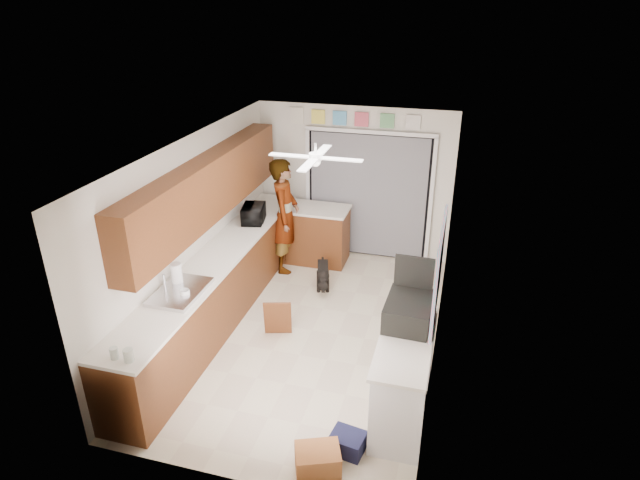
# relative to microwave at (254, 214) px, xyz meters

# --- Properties ---
(floor) EXTENTS (5.00, 5.00, 0.00)m
(floor) POSITION_rel_microwave_xyz_m (1.26, -1.20, -1.07)
(floor) COLOR beige
(floor) RESTS_ON ground
(ceiling) EXTENTS (5.00, 5.00, 0.00)m
(ceiling) POSITION_rel_microwave_xyz_m (1.26, -1.20, 1.43)
(ceiling) COLOR white
(ceiling) RESTS_ON ground
(wall_back) EXTENTS (3.20, 0.00, 3.20)m
(wall_back) POSITION_rel_microwave_xyz_m (1.26, 1.30, 0.18)
(wall_back) COLOR silver
(wall_back) RESTS_ON ground
(wall_front) EXTENTS (3.20, 0.00, 3.20)m
(wall_front) POSITION_rel_microwave_xyz_m (1.26, -3.70, 0.18)
(wall_front) COLOR silver
(wall_front) RESTS_ON ground
(wall_left) EXTENTS (0.00, 5.00, 5.00)m
(wall_left) POSITION_rel_microwave_xyz_m (-0.34, -1.20, 0.18)
(wall_left) COLOR silver
(wall_left) RESTS_ON ground
(wall_right) EXTENTS (0.00, 5.00, 5.00)m
(wall_right) POSITION_rel_microwave_xyz_m (2.86, -1.20, 0.18)
(wall_right) COLOR silver
(wall_right) RESTS_ON ground
(left_base_cabinets) EXTENTS (0.60, 4.80, 0.90)m
(left_base_cabinets) POSITION_rel_microwave_xyz_m (-0.04, -1.20, -0.62)
(left_base_cabinets) COLOR #612F17
(left_base_cabinets) RESTS_ON floor
(left_countertop) EXTENTS (0.62, 4.80, 0.04)m
(left_countertop) POSITION_rel_microwave_xyz_m (-0.03, -1.20, -0.15)
(left_countertop) COLOR white
(left_countertop) RESTS_ON left_base_cabinets
(upper_cabinets) EXTENTS (0.32, 4.00, 0.80)m
(upper_cabinets) POSITION_rel_microwave_xyz_m (-0.18, -1.00, 0.73)
(upper_cabinets) COLOR #612F17
(upper_cabinets) RESTS_ON wall_left
(sink_basin) EXTENTS (0.50, 0.76, 0.06)m
(sink_basin) POSITION_rel_microwave_xyz_m (-0.03, -2.20, -0.11)
(sink_basin) COLOR silver
(sink_basin) RESTS_ON left_countertop
(faucet) EXTENTS (0.03, 0.03, 0.22)m
(faucet) POSITION_rel_microwave_xyz_m (-0.22, -2.20, -0.02)
(faucet) COLOR silver
(faucet) RESTS_ON left_countertop
(peninsula_base) EXTENTS (1.00, 0.60, 0.90)m
(peninsula_base) POSITION_rel_microwave_xyz_m (0.76, 0.80, -0.62)
(peninsula_base) COLOR #612F17
(peninsula_base) RESTS_ON floor
(peninsula_top) EXTENTS (1.04, 0.64, 0.04)m
(peninsula_top) POSITION_rel_microwave_xyz_m (0.76, 0.80, -0.15)
(peninsula_top) COLOR white
(peninsula_top) RESTS_ON peninsula_base
(back_opening_recess) EXTENTS (2.00, 0.06, 2.10)m
(back_opening_recess) POSITION_rel_microwave_xyz_m (1.51, 1.27, -0.02)
(back_opening_recess) COLOR black
(back_opening_recess) RESTS_ON wall_back
(curtain_panel) EXTENTS (1.90, 0.03, 2.05)m
(curtain_panel) POSITION_rel_microwave_xyz_m (1.51, 1.23, -0.02)
(curtain_panel) COLOR gray
(curtain_panel) RESTS_ON wall_back
(door_trim_left) EXTENTS (0.06, 0.04, 2.10)m
(door_trim_left) POSITION_rel_microwave_xyz_m (0.49, 1.24, -0.02)
(door_trim_left) COLOR white
(door_trim_left) RESTS_ON wall_back
(door_trim_right) EXTENTS (0.06, 0.04, 2.10)m
(door_trim_right) POSITION_rel_microwave_xyz_m (2.53, 1.24, -0.02)
(door_trim_right) COLOR white
(door_trim_right) RESTS_ON wall_back
(door_trim_head) EXTENTS (2.10, 0.04, 0.06)m
(door_trim_head) POSITION_rel_microwave_xyz_m (1.51, 1.24, 1.05)
(door_trim_head) COLOR white
(door_trim_head) RESTS_ON wall_back
(header_frame_0) EXTENTS (0.22, 0.02, 0.22)m
(header_frame_0) POSITION_rel_microwave_xyz_m (0.66, 1.27, 1.23)
(header_frame_0) COLOR #F9EC53
(header_frame_0) RESTS_ON wall_back
(header_frame_1) EXTENTS (0.22, 0.02, 0.22)m
(header_frame_1) POSITION_rel_microwave_xyz_m (1.01, 1.27, 1.23)
(header_frame_1) COLOR #51A5DA
(header_frame_1) RESTS_ON wall_back
(header_frame_2) EXTENTS (0.22, 0.02, 0.22)m
(header_frame_2) POSITION_rel_microwave_xyz_m (1.36, 1.27, 1.23)
(header_frame_2) COLOR #D24E62
(header_frame_2) RESTS_ON wall_back
(header_frame_3) EXTENTS (0.22, 0.02, 0.22)m
(header_frame_3) POSITION_rel_microwave_xyz_m (1.76, 1.27, 1.23)
(header_frame_3) COLOR #5DA368
(header_frame_3) RESTS_ON wall_back
(header_frame_4) EXTENTS (0.22, 0.02, 0.22)m
(header_frame_4) POSITION_rel_microwave_xyz_m (2.16, 1.27, 1.23)
(header_frame_4) COLOR silver
(header_frame_4) RESTS_ON wall_back
(route66_sign) EXTENTS (0.22, 0.02, 0.26)m
(route66_sign) POSITION_rel_microwave_xyz_m (0.31, 1.27, 1.23)
(route66_sign) COLOR silver
(route66_sign) RESTS_ON wall_back
(right_counter_base) EXTENTS (0.50, 1.40, 0.90)m
(right_counter_base) POSITION_rel_microwave_xyz_m (2.61, -2.40, -0.62)
(right_counter_base) COLOR white
(right_counter_base) RESTS_ON floor
(right_counter_top) EXTENTS (0.54, 1.44, 0.04)m
(right_counter_top) POSITION_rel_microwave_xyz_m (2.60, -2.40, -0.15)
(right_counter_top) COLOR white
(right_counter_top) RESTS_ON right_counter_base
(abstract_painting) EXTENTS (0.03, 1.15, 0.95)m
(abstract_painting) POSITION_rel_microwave_xyz_m (2.84, -2.20, 0.58)
(abstract_painting) COLOR #FE5D8C
(abstract_painting) RESTS_ON wall_right
(ceiling_fan) EXTENTS (1.14, 1.14, 0.24)m
(ceiling_fan) POSITION_rel_microwave_xyz_m (1.26, -1.00, 1.25)
(ceiling_fan) COLOR white
(ceiling_fan) RESTS_ON ceiling
(microwave) EXTENTS (0.40, 0.52, 0.26)m
(microwave) POSITION_rel_microwave_xyz_m (0.00, 0.00, 0.00)
(microwave) COLOR black
(microwave) RESTS_ON left_countertop
(cup) EXTENTS (0.14, 0.14, 0.09)m
(cup) POSITION_rel_microwave_xyz_m (0.06, -2.26, -0.08)
(cup) COLOR white
(cup) RESTS_ON left_countertop
(jar_a) EXTENTS (0.11, 0.11, 0.13)m
(jar_a) POSITION_rel_microwave_xyz_m (0.12, -3.45, -0.06)
(jar_a) COLOR silver
(jar_a) RESTS_ON left_countertop
(jar_b) EXTENTS (0.10, 0.10, 0.12)m
(jar_b) POSITION_rel_microwave_xyz_m (-0.03, -3.45, -0.07)
(jar_b) COLOR silver
(jar_b) RESTS_ON left_countertop
(paper_towel_roll) EXTENTS (0.14, 0.14, 0.28)m
(paper_towel_roll) POSITION_rel_microwave_xyz_m (-0.15, -2.04, 0.01)
(paper_towel_roll) COLOR white
(paper_towel_roll) RESTS_ON left_countertop
(suitcase) EXTENTS (0.49, 0.64, 0.27)m
(suitcase) POSITION_rel_microwave_xyz_m (2.58, -2.10, 0.01)
(suitcase) COLOR black
(suitcase) RESTS_ON right_counter_top
(suitcase_rim) EXTENTS (0.46, 0.60, 0.02)m
(suitcase_rim) POSITION_rel_microwave_xyz_m (2.58, -2.10, -0.10)
(suitcase_rim) COLOR yellow
(suitcase_rim) RESTS_ON suitcase
(suitcase_lid) EXTENTS (0.42, 0.04, 0.50)m
(suitcase_lid) POSITION_rel_microwave_xyz_m (2.58, -1.81, 0.26)
(suitcase_lid) COLOR black
(suitcase_lid) RESTS_ON suitcase
(cardboard_box) EXTENTS (0.50, 0.44, 0.26)m
(cardboard_box) POSITION_rel_microwave_xyz_m (1.95, -3.40, -0.94)
(cardboard_box) COLOR #C46D3D
(cardboard_box) RESTS_ON floor
(navy_crate) EXTENTS (0.36, 0.32, 0.20)m
(navy_crate) POSITION_rel_microwave_xyz_m (2.17, -3.09, -0.97)
(navy_crate) COLOR #151734
(navy_crate) RESTS_ON floor
(cabinet_door_panel) EXTENTS (0.38, 0.23, 0.53)m
(cabinet_door_panel) POSITION_rel_microwave_xyz_m (0.86, -1.43, -0.80)
(cabinet_door_panel) COLOR #612F17
(cabinet_door_panel) RESTS_ON floor
(man) EXTENTS (0.54, 0.73, 1.84)m
(man) POSITION_rel_microwave_xyz_m (0.36, 0.39, -0.15)
(man) COLOR white
(man) RESTS_ON floor
(dog) EXTENTS (0.37, 0.59, 0.43)m
(dog) POSITION_rel_microwave_xyz_m (1.10, -0.06, -0.85)
(dog) COLOR black
(dog) RESTS_ON floor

